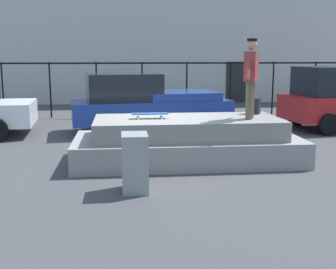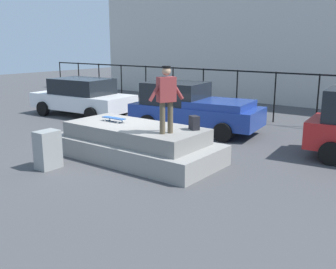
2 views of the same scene
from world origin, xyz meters
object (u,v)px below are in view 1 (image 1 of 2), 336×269
at_px(backpack, 254,106).
at_px(utility_box, 135,163).
at_px(skateboarder, 251,73).
at_px(car_blue_pickup_mid, 146,103).
at_px(skateboard, 150,114).

height_order(backpack, utility_box, backpack).
distance_m(skateboarder, car_blue_pickup_mid, 4.75).
height_order(backpack, car_blue_pickup_mid, car_blue_pickup_mid).
height_order(skateboard, car_blue_pickup_mid, car_blue_pickup_mid).
relative_size(skateboarder, skateboard, 2.15).
bearing_deg(skateboarder, utility_box, -144.92).
bearing_deg(car_blue_pickup_mid, backpack, -55.61).
xyz_separation_m(skateboarder, skateboard, (-2.12, 0.27, -0.88)).
xyz_separation_m(skateboarder, utility_box, (-2.52, -1.77, -1.44)).
bearing_deg(utility_box, car_blue_pickup_mid, 84.94).
bearing_deg(skateboard, utility_box, -100.99).
xyz_separation_m(skateboard, utility_box, (-0.40, -2.04, -0.56)).
height_order(skateboarder, backpack, skateboarder).
relative_size(skateboard, backpack, 2.12).
distance_m(backpack, utility_box, 3.87).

